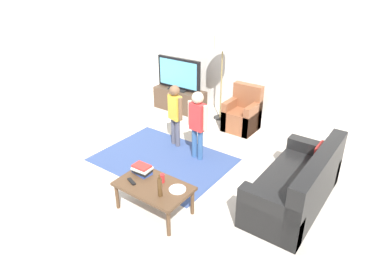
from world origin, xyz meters
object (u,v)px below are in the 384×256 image
at_px(couch, 299,187).
at_px(soda_can, 162,178).
at_px(floor_lamp, 223,47).
at_px(coffee_table, 154,188).
at_px(tv_remote, 132,181).
at_px(book_stack, 142,170).
at_px(armchair, 243,115).
at_px(tv_stand, 180,100).
at_px(plate, 177,189).
at_px(child_near_tv, 175,110).
at_px(tv, 179,74).
at_px(child_center, 197,120).
at_px(bottle, 160,187).

xyz_separation_m(couch, soda_can, (-1.47, -1.14, 0.19)).
bearing_deg(floor_lamp, coffee_table, -74.16).
bearing_deg(couch, tv_remote, -142.51).
height_order(floor_lamp, tv_remote, floor_lamp).
bearing_deg(soda_can, book_stack, -177.94).
bearing_deg(coffee_table, armchair, 94.85).
height_order(tv_stand, tv_remote, tv_stand).
bearing_deg(tv_remote, tv_stand, 137.46).
bearing_deg(plate, tv_stand, 127.14).
bearing_deg(couch, armchair, 136.25).
relative_size(floor_lamp, tv_remote, 10.47).
bearing_deg(child_near_tv, couch, -8.74).
xyz_separation_m(tv, floor_lamp, (0.98, 0.17, 0.70)).
distance_m(armchair, plate, 2.92).
height_order(armchair, soda_can, armchair).
bearing_deg(child_center, soda_can, -74.37).
bearing_deg(armchair, child_center, -93.07).
bearing_deg(tv_remote, coffee_table, 43.57).
height_order(tv_stand, book_stack, book_stack).
xyz_separation_m(child_near_tv, book_stack, (0.63, -1.53, -0.21)).
height_order(couch, book_stack, couch).
bearing_deg(floor_lamp, armchair, -16.59).
relative_size(floor_lamp, bottle, 5.66).
height_order(child_center, soda_can, child_center).
height_order(child_center, plate, child_center).
height_order(tv, floor_lamp, floor_lamp).
xyz_separation_m(floor_lamp, book_stack, (0.59, -3.04, -1.06)).
xyz_separation_m(armchair, coffee_table, (0.25, -2.96, 0.07)).
bearing_deg(floor_lamp, child_center, -71.37).
bearing_deg(child_center, couch, -6.68).
height_order(floor_lamp, bottle, floor_lamp).
relative_size(child_center, book_stack, 4.11).
bearing_deg(tv_stand, armchair, -1.39).
xyz_separation_m(child_near_tv, soda_can, (0.98, -1.52, -0.21)).
bearing_deg(book_stack, floor_lamp, 101.04).
xyz_separation_m(tv_stand, tv_remote, (1.59, -3.12, 0.19)).
bearing_deg(tv_stand, book_stack, -61.42).
height_order(couch, soda_can, couch).
distance_m(armchair, book_stack, 2.86).
distance_m(tv_stand, bottle, 3.77).
distance_m(couch, floor_lamp, 3.31).
bearing_deg(soda_can, couch, 37.81).
xyz_separation_m(child_near_tv, child_center, (0.60, -0.16, 0.03)).
bearing_deg(armchair, bottle, -81.30).
relative_size(armchair, book_stack, 3.06).
xyz_separation_m(book_stack, plate, (0.62, -0.01, -0.06)).
bearing_deg(child_near_tv, tv, 125.31).
relative_size(book_stack, bottle, 0.93).
bearing_deg(floor_lamp, plate, -68.30).
xyz_separation_m(book_stack, soda_can, (0.35, 0.01, -0.01)).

